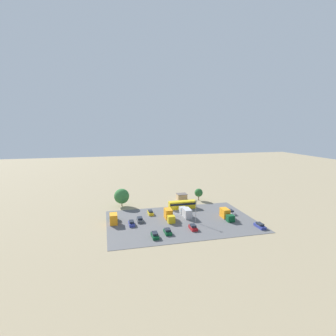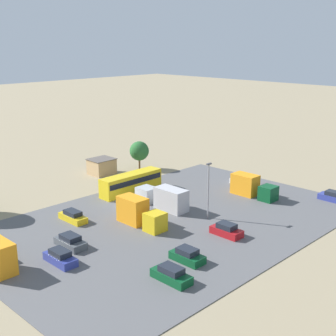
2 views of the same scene
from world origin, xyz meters
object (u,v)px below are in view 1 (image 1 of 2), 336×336
at_px(parked_car_1, 150,213).
at_px(parked_car_5, 140,220).
at_px(bus, 182,204).
at_px(parked_car_7, 193,227).
at_px(parked_truck_2, 169,215).
at_px(shed_building, 182,197).
at_px(parked_car_6, 168,232).
at_px(parked_car_0, 155,235).
at_px(parked_truck_3, 186,212).
at_px(parked_car_2, 132,223).
at_px(parked_car_3, 260,226).
at_px(parked_truck_0, 226,214).
at_px(parked_car_4, 231,212).
at_px(parked_truck_1, 113,218).

relative_size(parked_car_1, parked_car_5, 1.07).
bearing_deg(bus, parked_car_5, -60.77).
xyz_separation_m(parked_car_7, parked_truck_2, (5.41, -10.54, 0.96)).
relative_size(parked_car_7, parked_truck_2, 0.55).
distance_m(shed_building, parked_car_6, 38.41).
bearing_deg(bus, parked_car_6, -27.11).
height_order(shed_building, parked_car_1, shed_building).
bearing_deg(parked_car_7, parked_truck_2, 117.17).
bearing_deg(parked_car_0, parked_truck_3, 47.04).
bearing_deg(parked_car_2, parked_car_5, -139.05).
bearing_deg(parked_truck_3, parked_car_7, -97.09).
bearing_deg(parked_car_5, parked_car_3, 158.38).
bearing_deg(parked_car_2, shed_building, -134.91).
xyz_separation_m(parked_truck_2, parked_truck_3, (-7.00, -2.27, -0.14)).
height_order(parked_car_7, parked_truck_0, parked_truck_0).
distance_m(shed_building, parked_car_3, 40.85).
relative_size(parked_car_0, parked_car_5, 1.04).
bearing_deg(parked_car_0, parked_car_4, 23.84).
bearing_deg(parked_car_4, parked_car_0, -156.16).
distance_m(parked_car_2, parked_car_7, 20.82).
height_order(bus, parked_truck_1, parked_truck_1).
bearing_deg(parked_truck_2, parked_car_6, 73.91).
xyz_separation_m(parked_car_5, parked_car_7, (-15.83, 11.20, 0.03)).
relative_size(parked_car_1, parked_truck_1, 0.62).
xyz_separation_m(bus, parked_car_5, (18.80, 10.52, -1.05)).
bearing_deg(shed_building, parked_car_0, 62.09).
bearing_deg(parked_car_1, parked_car_3, -33.47).
distance_m(parked_car_1, parked_truck_1, 15.12).
bearing_deg(shed_building, parked_car_4, 119.05).
bearing_deg(parked_car_4, parked_truck_2, -178.59).
bearing_deg(bus, parked_truck_0, 39.09).
bearing_deg(parked_truck_0, parked_car_3, 123.18).
distance_m(parked_truck_1, parked_truck_2, 19.57).
distance_m(parked_car_2, parked_car_6, 14.11).
relative_size(parked_car_1, parked_car_4, 1.03).
distance_m(parked_car_6, parked_truck_2, 12.39).
bearing_deg(shed_building, bus, 74.32).
distance_m(parked_car_3, parked_truck_1, 49.64).
bearing_deg(parked_truck_0, parked_car_4, -131.99).
bearing_deg(parked_truck_2, parked_car_3, 152.39).
bearing_deg(parked_car_5, parked_truck_2, 176.38).
relative_size(shed_building, parked_truck_3, 0.50).
bearing_deg(parked_car_1, parked_truck_0, -23.28).
xyz_separation_m(shed_building, parked_car_5, (22.23, 22.73, -0.74)).
xyz_separation_m(parked_car_0, parked_truck_3, (-14.83, -15.93, 0.83)).
bearing_deg(parked_car_3, parked_truck_0, -56.82).
distance_m(parked_car_1, parked_car_7, 20.99).
relative_size(bus, parked_car_5, 2.59).
height_order(parked_car_0, parked_car_6, parked_car_0).
height_order(parked_car_3, parked_truck_3, parked_truck_3).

